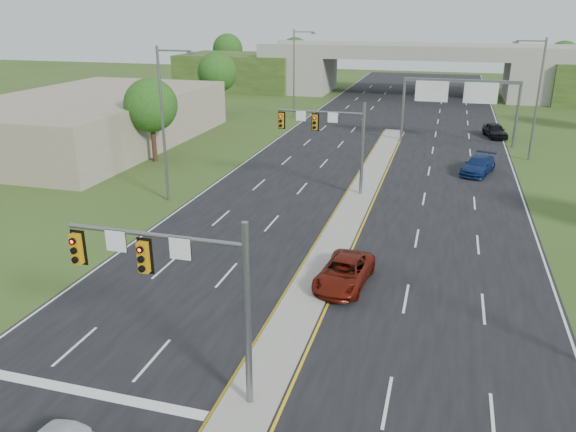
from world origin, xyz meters
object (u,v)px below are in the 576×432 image
(signal_mast_far, at_px, (333,133))
(car_far_a, at_px, (344,272))
(car_far_b, at_px, (478,165))
(car_far_c, at_px, (495,130))
(sign_gantry, at_px, (459,94))
(overpass, at_px, (415,73))
(signal_mast_near, at_px, (183,279))

(signal_mast_far, relative_size, car_far_a, 1.41)
(car_far_b, bearing_deg, car_far_c, 98.52)
(car_far_b, bearing_deg, sign_gantry, 117.15)
(overpass, bearing_deg, car_far_c, -70.11)
(signal_mast_near, bearing_deg, overpass, 88.38)
(signal_mast_near, distance_m, signal_mast_far, 25.00)
(signal_mast_near, distance_m, sign_gantry, 45.88)
(signal_mast_far, height_order, sign_gantry, signal_mast_far)
(overpass, distance_m, car_far_b, 47.10)
(signal_mast_far, xyz_separation_m, sign_gantry, (8.95, 19.99, 0.51))
(signal_mast_far, distance_m, sign_gantry, 21.91)
(signal_mast_near, relative_size, car_far_c, 1.57)
(sign_gantry, relative_size, car_far_a, 2.34)
(signal_mast_near, relative_size, car_far_b, 1.39)
(signal_mast_near, height_order, car_far_c, signal_mast_near)
(car_far_a, relative_size, car_far_c, 1.11)
(signal_mast_near, xyz_separation_m, car_far_c, (13.26, 49.67, -3.95))
(overpass, bearing_deg, signal_mast_far, -92.35)
(signal_mast_far, bearing_deg, car_far_b, 38.89)
(signal_mast_far, relative_size, car_far_c, 1.57)
(signal_mast_far, distance_m, car_far_c, 28.29)
(car_far_a, bearing_deg, sign_gantry, 86.88)
(signal_mast_near, relative_size, signal_mast_far, 1.00)
(signal_mast_far, height_order, car_far_c, signal_mast_far)
(sign_gantry, bearing_deg, overpass, 100.79)
(car_far_a, height_order, car_far_c, car_far_c)
(signal_mast_near, relative_size, overpass, 0.09)
(signal_mast_near, height_order, overpass, overpass)
(car_far_a, xyz_separation_m, car_far_b, (7.24, 23.68, 0.04))
(signal_mast_near, relative_size, sign_gantry, 0.60)
(signal_mast_far, height_order, overpass, overpass)
(overpass, bearing_deg, car_far_b, -79.29)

